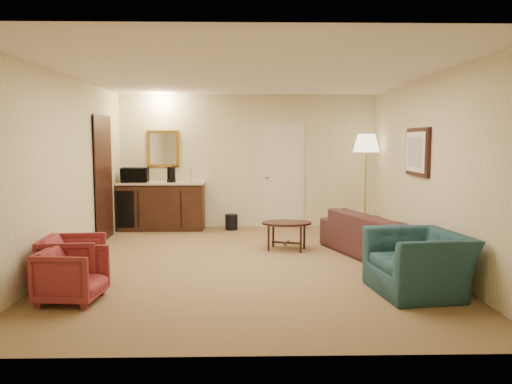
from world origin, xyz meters
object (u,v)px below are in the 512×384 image
at_px(sofa, 382,229).
at_px(rose_chair_far, 72,272).
at_px(teal_armchair, 419,252).
at_px(microwave, 135,173).
at_px(wetbar_cabinet, 162,206).
at_px(coffee_maker, 171,175).
at_px(waste_bin, 231,222).
at_px(rose_chair_near, 73,259).
at_px(coffee_table, 287,236).
at_px(floor_lamp, 365,183).

height_order(sofa, rose_chair_far, sofa).
height_order(teal_armchair, microwave, microwave).
bearing_deg(sofa, wetbar_cabinet, 37.16).
height_order(microwave, coffee_maker, microwave).
bearing_deg(waste_bin, rose_chair_near, -115.07).
relative_size(teal_armchair, rose_chair_far, 1.67).
height_order(sofa, teal_armchair, teal_armchair).
bearing_deg(waste_bin, wetbar_cabinet, 177.00).
bearing_deg(rose_chair_near, wetbar_cabinet, -10.72).
height_order(wetbar_cabinet, coffee_maker, coffee_maker).
bearing_deg(rose_chair_far, waste_bin, -15.12).
bearing_deg(coffee_maker, wetbar_cabinet, 162.34).
xyz_separation_m(wetbar_cabinet, sofa, (3.60, -2.42, -0.02)).
bearing_deg(teal_armchair, coffee_table, -157.90).
bearing_deg(teal_armchair, wetbar_cabinet, -147.18).
height_order(wetbar_cabinet, rose_chair_far, wetbar_cabinet).
xyz_separation_m(rose_chair_far, floor_lamp, (4.10, 4.00, 0.60)).
xyz_separation_m(teal_armchair, microwave, (-4.05, 4.05, 0.62)).
bearing_deg(rose_chair_near, rose_chair_far, -166.86).
bearing_deg(waste_bin, sofa, -46.11).
xyz_separation_m(rose_chair_far, coffee_maker, (0.45, 4.25, 0.75)).
height_order(rose_chair_near, microwave, microwave).
xyz_separation_m(coffee_table, floor_lamp, (1.60, 1.54, 0.70)).
bearing_deg(rose_chair_far, coffee_table, -40.13).
bearing_deg(wetbar_cabinet, floor_lamp, -4.75).
xyz_separation_m(teal_armchair, coffee_maker, (-3.35, 4.03, 0.60)).
relative_size(coffee_table, coffee_maker, 2.66).
distance_m(waste_bin, microwave, 2.06).
relative_size(teal_armchair, rose_chair_near, 1.57).
bearing_deg(microwave, rose_chair_near, -91.65).
height_order(teal_armchair, coffee_table, teal_armchair).
distance_m(sofa, rose_chair_far, 4.29).
xyz_separation_m(teal_armchair, waste_bin, (-2.21, 4.02, -0.32)).
xyz_separation_m(sofa, waste_bin, (-2.26, 2.35, -0.29)).
distance_m(teal_armchair, waste_bin, 4.60).
bearing_deg(floor_lamp, rose_chair_far, -135.71).
height_order(rose_chair_far, waste_bin, rose_chair_far).
relative_size(teal_armchair, microwave, 2.13).
xyz_separation_m(rose_chair_far, waste_bin, (1.59, 4.25, -0.17)).
distance_m(teal_armchair, coffee_table, 2.60).
xyz_separation_m(teal_armchair, floor_lamp, (0.30, 3.77, 0.46)).
xyz_separation_m(wetbar_cabinet, coffee_maker, (0.20, -0.07, 0.61)).
distance_m(rose_chair_near, coffee_maker, 3.86).
relative_size(microwave, coffee_maker, 1.71).
xyz_separation_m(sofa, floor_lamp, (0.25, 2.10, 0.48)).
bearing_deg(rose_chair_near, sofa, -75.50).
bearing_deg(coffee_table, waste_bin, 117.05).
height_order(wetbar_cabinet, coffee_table, wetbar_cabinet).
xyz_separation_m(rose_chair_near, microwave, (-0.09, 3.77, 0.75)).
relative_size(floor_lamp, waste_bin, 6.17).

